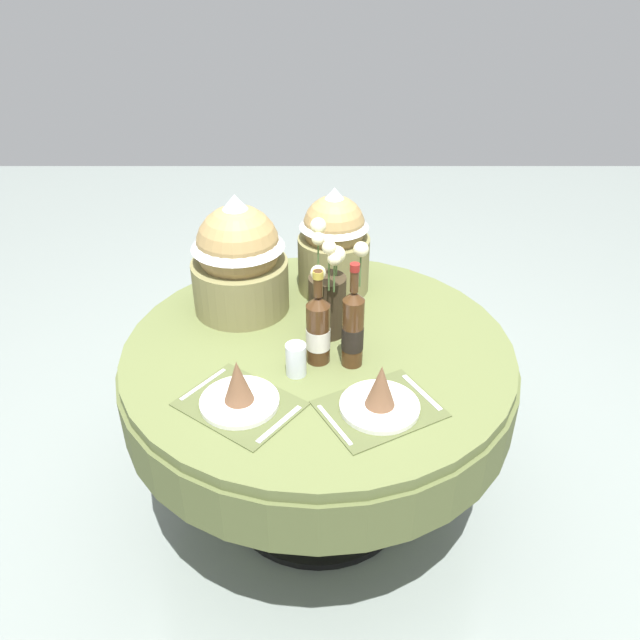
# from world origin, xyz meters

# --- Properties ---
(ground) EXTENTS (8.00, 8.00, 0.00)m
(ground) POSITION_xyz_m (0.00, 0.00, 0.00)
(ground) COLOR gray
(dining_table) EXTENTS (1.37, 1.37, 0.73)m
(dining_table) POSITION_xyz_m (0.00, 0.00, 0.59)
(dining_table) COLOR #5B6638
(dining_table) RESTS_ON ground
(place_setting_left) EXTENTS (0.43, 0.41, 0.16)m
(place_setting_left) POSITION_xyz_m (-0.24, -0.32, 0.78)
(place_setting_left) COLOR #4E562F
(place_setting_left) RESTS_ON dining_table
(place_setting_right) EXTENTS (0.42, 0.39, 0.16)m
(place_setting_right) POSITION_xyz_m (0.18, -0.34, 0.78)
(place_setting_right) COLOR #4E562F
(place_setting_right) RESTS_ON dining_table
(flower_vase) EXTENTS (0.19, 0.25, 0.40)m
(flower_vase) POSITION_xyz_m (0.03, 0.08, 0.89)
(flower_vase) COLOR #332819
(flower_vase) RESTS_ON dining_table
(wine_bottle_left) EXTENTS (0.07, 0.07, 0.37)m
(wine_bottle_left) POSITION_xyz_m (0.11, -0.11, 0.87)
(wine_bottle_left) COLOR #422814
(wine_bottle_left) RESTS_ON dining_table
(wine_bottle_centre) EXTENTS (0.08, 0.08, 0.33)m
(wine_bottle_centre) POSITION_xyz_m (-0.00, -0.09, 0.86)
(wine_bottle_centre) COLOR #422814
(wine_bottle_centre) RESTS_ON dining_table
(tumbler_near_left) EXTENTS (0.07, 0.07, 0.11)m
(tumbler_near_left) POSITION_xyz_m (-0.07, -0.16, 0.79)
(tumbler_near_left) COLOR silver
(tumbler_near_left) RESTS_ON dining_table
(gift_tub_back_left) EXTENTS (0.35, 0.35, 0.45)m
(gift_tub_back_left) POSITION_xyz_m (-0.29, 0.25, 0.96)
(gift_tub_back_left) COLOR olive
(gift_tub_back_left) RESTS_ON dining_table
(gift_tub_back_centre) EXTENTS (0.28, 0.28, 0.42)m
(gift_tub_back_centre) POSITION_xyz_m (0.06, 0.40, 0.95)
(gift_tub_back_centre) COLOR olive
(gift_tub_back_centre) RESTS_ON dining_table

